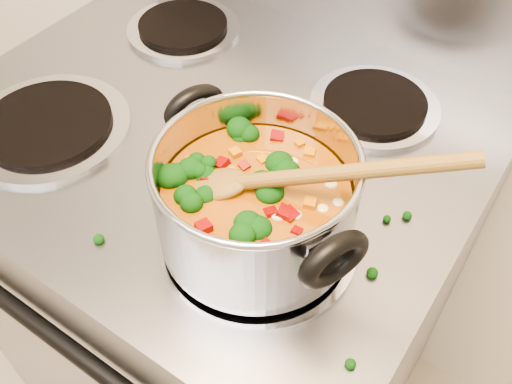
{
  "coord_description": "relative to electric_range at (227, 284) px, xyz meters",
  "views": [
    {
      "loc": [
        0.42,
        0.67,
        1.48
      ],
      "look_at": [
        0.18,
        1.01,
        1.01
      ],
      "focal_mm": 40.0,
      "sensor_mm": 36.0,
      "label": 1
    }
  ],
  "objects": [
    {
      "name": "stockpot",
      "position": [
        0.18,
        -0.15,
        0.53
      ],
      "size": [
        0.29,
        0.23,
        0.14
      ],
      "rotation": [
        0.0,
        0.0,
        -0.38
      ],
      "color": "#A5A5AD",
      "rests_on": "electric_range"
    },
    {
      "name": "wooden_spoon",
      "position": [
        0.2,
        -0.14,
        0.57
      ],
      "size": [
        0.29,
        0.15,
        0.12
      ],
      "rotation": [
        0.0,
        0.0,
        0.41
      ],
      "color": "brown",
      "rests_on": "stockpot"
    },
    {
      "name": "cooktop_crumbs",
      "position": [
        0.16,
        -0.24,
        0.46
      ],
      "size": [
        0.28,
        0.31,
        0.01
      ],
      "color": "black",
      "rests_on": "electric_range"
    },
    {
      "name": "electric_range",
      "position": [
        0.0,
        0.0,
        0.0
      ],
      "size": [
        0.78,
        0.7,
        1.08
      ],
      "color": "gray",
      "rests_on": "ground"
    }
  ]
}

